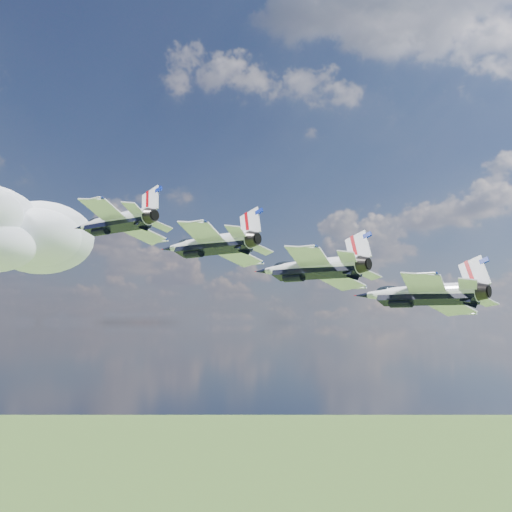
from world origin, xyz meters
TOP-DOWN VIEW (x-y plane):
  - cloud_far at (45.40, 206.65)m, footprint 70.55×55.43m
  - jet_0 at (-0.46, 17.05)m, footprint 13.80×16.86m
  - jet_1 at (6.70, 8.76)m, footprint 13.80×16.86m
  - jet_2 at (13.87, 0.48)m, footprint 13.80×16.86m
  - jet_3 at (21.04, -7.81)m, footprint 13.80×16.86m

SIDE VIEW (x-z plane):
  - jet_3 at x=21.04m, z-range 142.43..150.26m
  - jet_2 at x=13.87m, z-range 145.18..153.02m
  - jet_1 at x=6.70m, z-range 147.94..155.77m
  - jet_0 at x=-0.46m, z-range 150.70..158.53m
  - cloud_far at x=45.40m, z-range 163.11..190.83m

